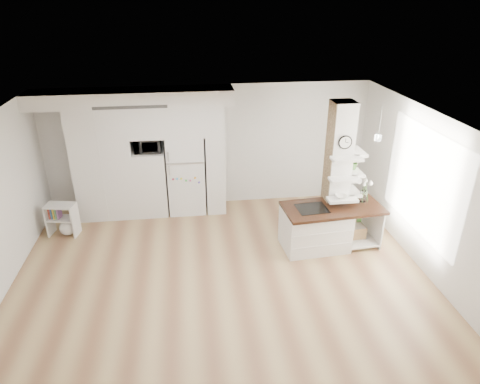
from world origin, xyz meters
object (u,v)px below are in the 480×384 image
(kitchen_island, at_px, (321,226))
(bookshelf, at_px, (64,221))
(refrigerator, at_px, (186,173))
(floor_plant_a, at_px, (362,219))

(kitchen_island, xyz_separation_m, bookshelf, (-4.92, 1.07, -0.14))
(kitchen_island, distance_m, bookshelf, 5.04)
(bookshelf, bearing_deg, refrigerator, 28.73)
(kitchen_island, xyz_separation_m, floor_plant_a, (1.05, 0.53, -0.21))
(kitchen_island, relative_size, bookshelf, 2.85)
(bookshelf, relative_size, floor_plant_a, 1.50)
(refrigerator, distance_m, kitchen_island, 3.11)
(refrigerator, bearing_deg, floor_plant_a, -20.46)
(kitchen_island, relative_size, floor_plant_a, 4.27)
(refrigerator, relative_size, floor_plant_a, 3.94)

